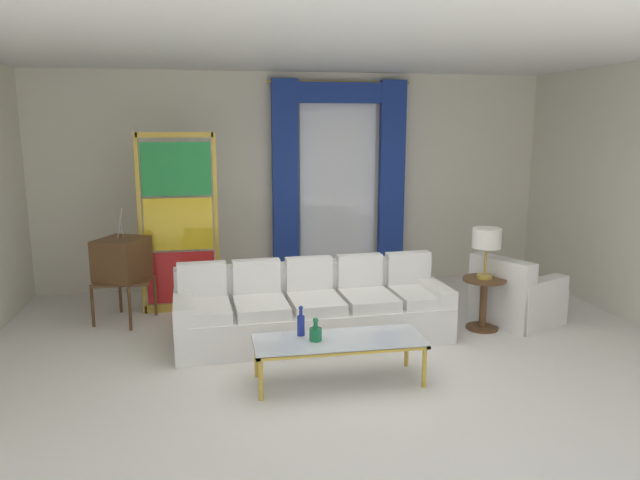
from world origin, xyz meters
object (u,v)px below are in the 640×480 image
Objects in this scene: stained_glass_divider at (179,228)px; peacock_figurine at (221,301)px; couch_white_long at (312,310)px; bottle_blue_decanter at (316,333)px; coffee_table at (339,343)px; vintage_tv at (122,261)px; bottle_crystal_tall at (301,324)px; armchair_white at (514,298)px; round_side_table at (483,299)px; table_lamp_brass at (487,240)px.

peacock_figurine is (0.47, -0.38, -0.84)m from stained_glass_divider.
bottle_blue_decanter is at bearing -98.17° from couch_white_long.
coffee_table is at bearing -88.03° from couch_white_long.
stained_glass_divider is (0.65, 0.27, 0.33)m from vintage_tv.
bottle_blue_decanter reaches higher than peacock_figurine.
vintage_tv is at bearing 174.40° from peacock_figurine.
bottle_crystal_tall is at bearing -69.65° from peacock_figurine.
armchair_white is (2.38, 1.27, -0.09)m from coffee_table.
bottle_crystal_tall is 2.43m from round_side_table.
vintage_tv is 4.18m from round_side_table.
bottle_crystal_tall is at bearing -47.52° from vintage_tv.
vintage_tv reaches higher than coffee_table.
armchair_white is at bearing 28.01° from coffee_table.
round_side_table is at bearing -90.00° from table_lamp_brass.
bottle_crystal_tall is at bearing 125.24° from bottle_blue_decanter.
peacock_figurine is at bearing 162.63° from table_lamp_brass.
stained_glass_divider reaches higher than table_lamp_brass.
peacock_figurine is (-1.01, 2.01, -0.16)m from coffee_table.
bottle_blue_decanter reaches higher than coffee_table.
round_side_table is at bearing -20.85° from stained_glass_divider.
vintage_tv is (-1.81, 1.97, 0.21)m from bottle_crystal_tall.
bottle_blue_decanter is 2.89m from armchair_white.
couch_white_long is 4.96× the size of round_side_table.
vintage_tv reaches higher than round_side_table.
couch_white_long is 2.08m from table_lamp_brass.
coffee_table is 2.26m from peacock_figurine.
stained_glass_divider is (-1.27, 2.39, 0.58)m from bottle_blue_decanter.
peacock_figurine is 3.06m from round_side_table.
bottle_blue_decanter is 0.75× the size of bottle_crystal_tall.
bottle_blue_decanter is 0.35× the size of round_side_table.
bottle_crystal_tall is at bearing -157.53° from armchair_white.
armchair_white reaches higher than round_side_table.
table_lamp_brass is at bearing 23.12° from bottle_crystal_tall.
stained_glass_divider is (-1.48, 2.39, 0.68)m from coffee_table.
table_lamp_brass is (2.12, 1.10, 0.55)m from bottle_blue_decanter.
stained_glass_divider is 3.86× the size of table_lamp_brass.
stained_glass_divider is at bearing 159.15° from round_side_table.
bottle_blue_decanter is at bearing -54.76° from bottle_crystal_tall.
bottle_blue_decanter is 2.77m from stained_glass_divider.
armchair_white is 1.81× the size of round_side_table.
coffee_table is at bearing -58.26° from stained_glass_divider.
vintage_tv reaches higher than couch_white_long.
couch_white_long is 14.02× the size of bottle_blue_decanter.
coffee_table is 2.20m from round_side_table.
bottle_crystal_tall is 2.48m from table_lamp_brass.
bottle_crystal_tall reaches higher than bottle_blue_decanter.
coffee_table is 5.45× the size of bottle_crystal_tall.
peacock_figurine is at bearing 139.40° from couch_white_long.
vintage_tv is at bearing 165.78° from round_side_table.
bottle_blue_decanter is (-0.21, -0.00, 0.11)m from coffee_table.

